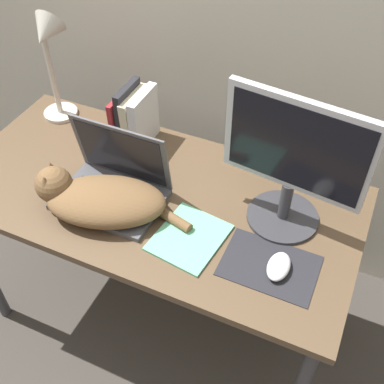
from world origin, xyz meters
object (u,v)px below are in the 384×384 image
at_px(external_monitor, 293,161).
at_px(cat, 98,199).
at_px(computer_mouse, 279,266).
at_px(book_row, 135,117).
at_px(laptop, 114,185).
at_px(desk_lamp, 49,51).
at_px(notepad, 189,237).

bearing_deg(external_monitor, cat, -158.52).
xyz_separation_m(cat, external_monitor, (0.53, 0.21, 0.18)).
xyz_separation_m(external_monitor, computer_mouse, (0.05, -0.20, -0.22)).
xyz_separation_m(cat, book_row, (-0.07, 0.36, 0.04)).
height_order(laptop, computer_mouse, laptop).
height_order(cat, desk_lamp, desk_lamp).
distance_m(cat, desk_lamp, 0.57).
bearing_deg(external_monitor, notepad, -139.97).
height_order(cat, notepad, cat).
distance_m(cat, book_row, 0.37).
xyz_separation_m(laptop, notepad, (0.30, -0.06, -0.04)).
bearing_deg(book_row, desk_lamp, -177.90).
bearing_deg(desk_lamp, cat, -42.54).
distance_m(computer_mouse, book_row, 0.74).
distance_m(computer_mouse, desk_lamp, 1.06).
xyz_separation_m(computer_mouse, book_row, (-0.65, 0.35, 0.08)).
xyz_separation_m(computer_mouse, notepad, (-0.28, 0.00, -0.02)).
bearing_deg(desk_lamp, notepad, -26.17).
height_order(cat, book_row, book_row).
bearing_deg(external_monitor, laptop, -166.20).
bearing_deg(notepad, cat, -177.09).
distance_m(laptop, external_monitor, 0.57).
height_order(computer_mouse, notepad, computer_mouse).
relative_size(laptop, notepad, 1.37).
bearing_deg(laptop, notepad, -12.31).
distance_m(cat, computer_mouse, 0.58).
bearing_deg(cat, book_row, 101.04).
distance_m(computer_mouse, notepad, 0.28).
xyz_separation_m(computer_mouse, desk_lamp, (-0.96, 0.34, 0.28)).
xyz_separation_m(laptop, book_row, (-0.08, 0.28, 0.05)).
relative_size(laptop, book_row, 1.48).
height_order(laptop, book_row, laptop).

